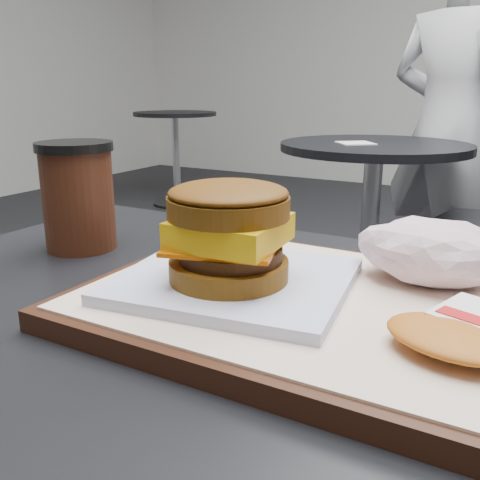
% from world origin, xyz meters
% --- Properties ---
extents(serving_tray, '(0.38, 0.28, 0.02)m').
position_xyz_m(serving_tray, '(0.05, 0.05, 0.78)').
color(serving_tray, black).
rests_on(serving_tray, customer_table).
extents(breakfast_sandwich, '(0.21, 0.20, 0.09)m').
position_xyz_m(breakfast_sandwich, '(-0.02, 0.03, 0.83)').
color(breakfast_sandwich, white).
rests_on(breakfast_sandwich, serving_tray).
extents(crumpled_wrapper, '(0.12, 0.10, 0.05)m').
position_xyz_m(crumpled_wrapper, '(0.12, 0.13, 0.82)').
color(crumpled_wrapper, white).
rests_on(crumpled_wrapper, serving_tray).
extents(coffee_cup, '(0.09, 0.09, 0.13)m').
position_xyz_m(coffee_cup, '(-0.26, 0.10, 0.83)').
color(coffee_cup, '#3C190E').
rests_on(coffee_cup, customer_table).
extents(neighbor_table, '(0.70, 0.70, 0.75)m').
position_xyz_m(neighbor_table, '(-0.35, 1.65, 0.55)').
color(neighbor_table, black).
rests_on(neighbor_table, ground).
extents(napkin, '(0.17, 0.17, 0.00)m').
position_xyz_m(napkin, '(-0.41, 1.59, 0.75)').
color(napkin, white).
rests_on(napkin, neighbor_table).
extents(patron, '(0.67, 0.57, 1.56)m').
position_xyz_m(patron, '(-0.17, 2.10, 0.78)').
color(patron, silver).
rests_on(patron, ground).
extents(bg_table_mid, '(0.66, 0.66, 0.75)m').
position_xyz_m(bg_table_mid, '(-2.40, 3.20, 0.56)').
color(bg_table_mid, black).
rests_on(bg_table_mid, ground).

